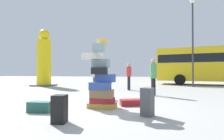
% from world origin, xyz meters
% --- Properties ---
extents(ground_plane, '(80.00, 80.00, 0.00)m').
position_xyz_m(ground_plane, '(0.00, 0.00, 0.00)').
color(ground_plane, '#9E9E99').
extents(suitcase_tower, '(1.08, 0.68, 2.04)m').
position_xyz_m(suitcase_tower, '(0.13, -0.26, 0.78)').
color(suitcase_tower, '#B28C33').
rests_on(suitcase_tower, ground).
extents(suitcase_maroon_upright_blue, '(0.85, 0.64, 0.19)m').
position_xyz_m(suitcase_maroon_upright_blue, '(1.00, 0.33, 0.10)').
color(suitcase_maroon_upright_blue, maroon).
rests_on(suitcase_maroon_upright_blue, ground).
extents(suitcase_slate_white_trunk, '(0.83, 0.54, 0.26)m').
position_xyz_m(suitcase_slate_white_trunk, '(-0.19, 1.16, 0.13)').
color(suitcase_slate_white_trunk, gray).
rests_on(suitcase_slate_white_trunk, ground).
extents(suitcase_black_foreground_far, '(0.31, 0.32, 0.58)m').
position_xyz_m(suitcase_black_foreground_far, '(-0.28, -1.98, 0.29)').
color(suitcase_black_foreground_far, black).
rests_on(suitcase_black_foreground_far, ground).
extents(suitcase_charcoal_right_side, '(0.35, 0.37, 0.68)m').
position_xyz_m(suitcase_charcoal_right_side, '(1.50, -0.98, 0.34)').
color(suitcase_charcoal_right_side, '#4C4C51').
rests_on(suitcase_charcoal_right_side, ground).
extents(suitcase_teal_behind_tower, '(0.63, 0.36, 0.28)m').
position_xyz_m(suitcase_teal_behind_tower, '(-1.29, -1.14, 0.14)').
color(suitcase_teal_behind_tower, '#26594C').
rests_on(suitcase_teal_behind_tower, ground).
extents(person_bearded_onlooker, '(0.30, 0.32, 1.60)m').
position_xyz_m(person_bearded_onlooker, '(0.31, 5.26, 0.96)').
color(person_bearded_onlooker, black).
rests_on(person_bearded_onlooker, ground).
extents(person_tourist_with_camera, '(0.30, 0.34, 1.59)m').
position_xyz_m(person_tourist_with_camera, '(-1.87, 5.30, 0.94)').
color(person_tourist_with_camera, brown).
rests_on(person_tourist_with_camera, ground).
extents(person_passerby_in_red, '(0.30, 0.32, 1.69)m').
position_xyz_m(person_passerby_in_red, '(1.70, 2.99, 1.00)').
color(person_passerby_in_red, black).
rests_on(person_passerby_in_red, ground).
extents(yellow_dummy_statue, '(1.52, 1.52, 4.45)m').
position_xyz_m(yellow_dummy_statue, '(-6.64, 7.26, 1.99)').
color(yellow_dummy_statue, yellow).
rests_on(yellow_dummy_statue, ground).
extents(lamp_post, '(0.36, 0.36, 6.51)m').
position_xyz_m(lamp_post, '(4.60, 8.66, 4.21)').
color(lamp_post, '#333338').
rests_on(lamp_post, ground).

